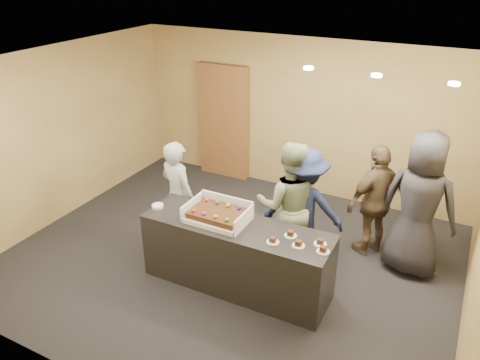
{
  "coord_description": "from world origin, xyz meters",
  "views": [
    {
      "loc": [
        2.63,
        -4.79,
        3.9
      ],
      "look_at": [
        0.15,
        0.0,
        1.27
      ],
      "focal_mm": 35.0,
      "sensor_mm": 36.0,
      "label": 1
    }
  ],
  "objects": [
    {
      "name": "person_server_grey",
      "position": [
        -0.82,
        -0.03,
        0.81
      ],
      "size": [
        0.67,
        0.53,
        1.63
      ],
      "primitive_type": "imported",
      "rotation": [
        0.0,
        0.0,
        2.89
      ],
      "color": "#9C9CA1",
      "rests_on": "floor"
    },
    {
      "name": "person_navy_man",
      "position": [
        0.88,
        0.42,
        0.84
      ],
      "size": [
        1.2,
        0.85,
        1.68
      ],
      "primitive_type": "imported",
      "rotation": [
        0.0,
        0.0,
        3.37
      ],
      "color": "#161F3F",
      "rests_on": "floor"
    },
    {
      "name": "plate_stack",
      "position": [
        -0.78,
        -0.55,
        0.92
      ],
      "size": [
        0.15,
        0.15,
        0.04
      ],
      "primitive_type": "cylinder",
      "color": "white",
      "rests_on": "serving_counter"
    },
    {
      "name": "slice_a",
      "position": [
        0.89,
        -0.61,
        0.92
      ],
      "size": [
        0.15,
        0.15,
        0.07
      ],
      "color": "white",
      "rests_on": "serving_counter"
    },
    {
      "name": "cake_box",
      "position": [
        0.08,
        -0.45,
        0.95
      ],
      "size": [
        0.76,
        0.52,
        0.22
      ],
      "color": "white",
      "rests_on": "serving_counter"
    },
    {
      "name": "slice_e",
      "position": [
        1.46,
        -0.53,
        0.92
      ],
      "size": [
        0.15,
        0.15,
        0.07
      ],
      "color": "white",
      "rests_on": "serving_counter"
    },
    {
      "name": "person_sage_man",
      "position": [
        0.71,
        0.31,
        0.89
      ],
      "size": [
        1.05,
        0.95,
        1.78
      ],
      "primitive_type": "imported",
      "rotation": [
        0.0,
        0.0,
        3.52
      ],
      "color": "gray",
      "rests_on": "floor"
    },
    {
      "name": "sheet_cake",
      "position": [
        0.08,
        -0.48,
        1.0
      ],
      "size": [
        0.65,
        0.45,
        0.12
      ],
      "color": "#321B0B",
      "rests_on": "cake_box"
    },
    {
      "name": "slice_c",
      "position": [
        1.18,
        -0.55,
        0.92
      ],
      "size": [
        0.15,
        0.15,
        0.07
      ],
      "color": "white",
      "rests_on": "serving_counter"
    },
    {
      "name": "room",
      "position": [
        0.0,
        0.0,
        1.35
      ],
      "size": [
        6.04,
        6.0,
        2.7
      ],
      "color": "black",
      "rests_on": "ground"
    },
    {
      "name": "slice_b",
      "position": [
        1.02,
        -0.39,
        0.92
      ],
      "size": [
        0.15,
        0.15,
        0.07
      ],
      "color": "white",
      "rests_on": "serving_counter"
    },
    {
      "name": "person_brown_extra",
      "position": [
        1.69,
        1.1,
        0.82
      ],
      "size": [
        0.89,
        1.01,
        1.63
      ],
      "primitive_type": "imported",
      "rotation": [
        0.0,
        0.0,
        4.08
      ],
      "color": "brown",
      "rests_on": "floor"
    },
    {
      "name": "person_dark_suit",
      "position": [
        2.26,
        0.91,
        0.99
      ],
      "size": [
        1.05,
        0.76,
        1.98
      ],
      "primitive_type": "imported",
      "rotation": [
        0.0,
        0.0,
        3.0
      ],
      "color": "#25242A",
      "rests_on": "floor"
    },
    {
      "name": "serving_counter",
      "position": [
        0.35,
        -0.48,
        0.45
      ],
      "size": [
        2.41,
        0.72,
        0.9
      ],
      "primitive_type": "cube",
      "rotation": [
        0.0,
        0.0,
        0.01
      ],
      "color": "black",
      "rests_on": "floor"
    },
    {
      "name": "ceiling_spotlights",
      "position": [
        1.6,
        0.5,
        2.67
      ],
      "size": [
        1.72,
        0.12,
        0.03
      ],
      "color": "#FFEAC6",
      "rests_on": "ceiling"
    },
    {
      "name": "slice_d",
      "position": [
        1.39,
        -0.4,
        0.92
      ],
      "size": [
        0.15,
        0.15,
        0.07
      ],
      "color": "white",
      "rests_on": "serving_counter"
    },
    {
      "name": "storage_cabinet",
      "position": [
        -1.44,
        2.41,
        1.07
      ],
      "size": [
        0.97,
        0.15,
        2.13
      ],
      "primitive_type": "cube",
      "color": "brown",
      "rests_on": "floor"
    }
  ]
}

